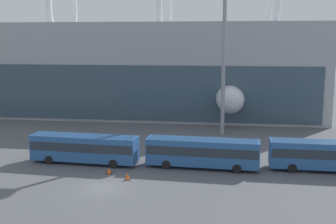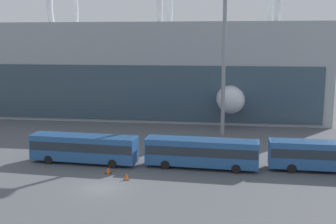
# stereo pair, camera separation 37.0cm
# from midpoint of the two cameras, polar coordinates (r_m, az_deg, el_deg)

# --- Properties ---
(ground_plane) EXTENTS (440.00, 440.00, 0.00)m
(ground_plane) POSITION_cam_midpoint_polar(r_m,az_deg,el_deg) (41.69, -8.81, -10.13)
(ground_plane) COLOR #515459
(airliner_at_gate_far) EXTENTS (39.13, 41.29, 12.48)m
(airliner_at_gate_far) POSITION_cam_midpoint_polar(r_m,az_deg,el_deg) (86.87, 7.16, 3.38)
(airliner_at_gate_far) COLOR silver
(airliner_at_gate_far) RESTS_ON ground_plane
(shuttle_bus_0) EXTENTS (12.58, 3.47, 3.26)m
(shuttle_bus_0) POSITION_cam_midpoint_polar(r_m,az_deg,el_deg) (49.51, -11.12, -4.66)
(shuttle_bus_0) COLOR #285693
(shuttle_bus_0) RESTS_ON ground_plane
(shuttle_bus_1) EXTENTS (12.56, 3.35, 3.26)m
(shuttle_bus_1) POSITION_cam_midpoint_polar(r_m,az_deg,el_deg) (46.91, 4.81, -5.32)
(shuttle_bus_1) COLOR #285693
(shuttle_bus_1) RESTS_ON ground_plane
(shuttle_bus_2) EXTENTS (12.49, 2.94, 3.26)m
(shuttle_bus_2) POSITION_cam_midpoint_polar(r_m,az_deg,el_deg) (48.78, 21.04, -5.36)
(shuttle_bus_2) COLOR #285693
(shuttle_bus_2) RESTS_ON ground_plane
(floodlight_mast) EXTENTS (2.16, 2.16, 24.79)m
(floodlight_mast) POSITION_cam_midpoint_polar(r_m,az_deg,el_deg) (62.34, 7.83, 10.62)
(floodlight_mast) COLOR gray
(floodlight_mast) RESTS_ON ground_plane
(traffic_cone_0) EXTENTS (0.61, 0.61, 0.70)m
(traffic_cone_0) POSITION_cam_midpoint_polar(r_m,az_deg,el_deg) (45.75, -7.86, -7.83)
(traffic_cone_0) COLOR black
(traffic_cone_0) RESTS_ON ground_plane
(traffic_cone_1) EXTENTS (0.56, 0.56, 0.76)m
(traffic_cone_1) POSITION_cam_midpoint_polar(r_m,az_deg,el_deg) (43.55, -5.40, -8.66)
(traffic_cone_1) COLOR black
(traffic_cone_1) RESTS_ON ground_plane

